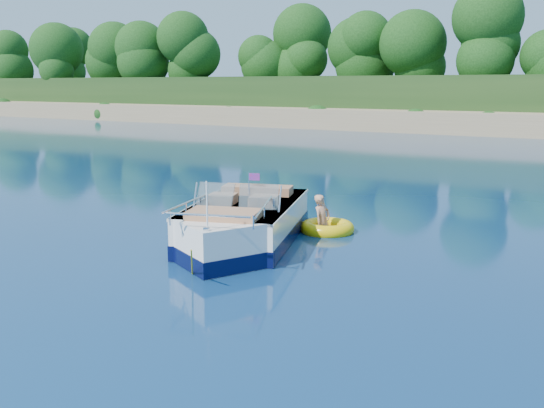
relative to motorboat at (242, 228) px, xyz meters
The scene contains 5 objects.
ground 3.65m from the motorboat, 107.34° to the right, with size 160.00×160.00×0.00m, color #091F43.
treeline 37.92m from the motorboat, 91.59° to the left, with size 150.00×7.12×8.19m.
motorboat is the anchor object (origin of this frame).
tow_tube 2.27m from the motorboat, 61.67° to the left, with size 1.28×1.28×0.33m.
boy 2.22m from the motorboat, 63.77° to the left, with size 0.48×0.32×1.33m, color tan.
Camera 1 is at (8.01, -6.97, 3.37)m, focal length 40.00 mm.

